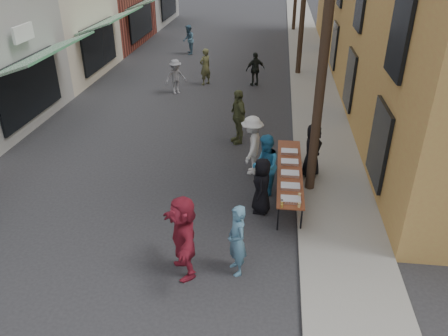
% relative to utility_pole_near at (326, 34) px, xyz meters
% --- Properties ---
extents(ground, '(120.00, 120.00, 0.00)m').
position_rel_utility_pole_near_xyz_m(ground, '(-4.30, -3.00, -4.50)').
color(ground, '#28282B').
rests_on(ground, ground).
extents(sidewalk, '(2.20, 60.00, 0.10)m').
position_rel_utility_pole_near_xyz_m(sidewalk, '(0.70, 12.00, -4.45)').
color(sidewalk, gray).
rests_on(sidewalk, ground).
extents(utility_pole_near, '(0.26, 0.26, 9.00)m').
position_rel_utility_pole_near_xyz_m(utility_pole_near, '(0.00, 0.00, 0.00)').
color(utility_pole_near, '#2D2116').
rests_on(utility_pole_near, ground).
extents(serving_table, '(0.70, 4.00, 0.75)m').
position_rel_utility_pole_near_xyz_m(serving_table, '(-0.62, -0.20, -3.79)').
color(serving_table, brown).
rests_on(serving_table, ground).
extents(catering_tray_sausage, '(0.50, 0.33, 0.08)m').
position_rel_utility_pole_near_xyz_m(catering_tray_sausage, '(-0.62, -1.85, -3.71)').
color(catering_tray_sausage, maroon).
rests_on(catering_tray_sausage, serving_table).
extents(catering_tray_foil_b, '(0.50, 0.33, 0.08)m').
position_rel_utility_pole_near_xyz_m(catering_tray_foil_b, '(-0.62, -1.20, -3.71)').
color(catering_tray_foil_b, '#B2B2B7').
rests_on(catering_tray_foil_b, serving_table).
extents(catering_tray_buns, '(0.50, 0.33, 0.08)m').
position_rel_utility_pole_near_xyz_m(catering_tray_buns, '(-0.62, -0.50, -3.71)').
color(catering_tray_buns, tan).
rests_on(catering_tray_buns, serving_table).
extents(catering_tray_foil_d, '(0.50, 0.33, 0.08)m').
position_rel_utility_pole_near_xyz_m(catering_tray_foil_d, '(-0.62, 0.20, -3.71)').
color(catering_tray_foil_d, '#B2B2B7').
rests_on(catering_tray_foil_d, serving_table).
extents(catering_tray_buns_end, '(0.50, 0.33, 0.08)m').
position_rel_utility_pole_near_xyz_m(catering_tray_buns_end, '(-0.62, 0.90, -3.71)').
color(catering_tray_buns_end, tan).
rests_on(catering_tray_buns_end, serving_table).
extents(condiment_jar_a, '(0.07, 0.07, 0.08)m').
position_rel_utility_pole_near_xyz_m(condiment_jar_a, '(-0.84, -2.15, -3.71)').
color(condiment_jar_a, '#A57F26').
rests_on(condiment_jar_a, serving_table).
extents(condiment_jar_b, '(0.07, 0.07, 0.08)m').
position_rel_utility_pole_near_xyz_m(condiment_jar_b, '(-0.84, -2.05, -3.71)').
color(condiment_jar_b, '#A57F26').
rests_on(condiment_jar_b, serving_table).
extents(condiment_jar_c, '(0.07, 0.07, 0.08)m').
position_rel_utility_pole_near_xyz_m(condiment_jar_c, '(-0.84, -1.95, -3.71)').
color(condiment_jar_c, '#A57F26').
rests_on(condiment_jar_c, serving_table).
extents(cup_stack, '(0.08, 0.08, 0.12)m').
position_rel_utility_pole_near_xyz_m(cup_stack, '(-0.42, -2.10, -3.69)').
color(cup_stack, tan).
rests_on(cup_stack, serving_table).
extents(guest_front_a, '(0.52, 0.78, 1.58)m').
position_rel_utility_pole_near_xyz_m(guest_front_a, '(-1.37, -1.24, -3.71)').
color(guest_front_a, black).
rests_on(guest_front_a, ground).
extents(guest_front_b, '(0.64, 0.73, 1.70)m').
position_rel_utility_pole_near_xyz_m(guest_front_b, '(-1.81, -3.73, -3.65)').
color(guest_front_b, teal).
rests_on(guest_front_b, ground).
extents(guest_front_c, '(0.80, 0.97, 1.83)m').
position_rel_utility_pole_near_xyz_m(guest_front_c, '(-1.32, -0.35, -3.58)').
color(guest_front_c, teal).
rests_on(guest_front_c, ground).
extents(guest_front_d, '(0.82, 1.28, 1.88)m').
position_rel_utility_pole_near_xyz_m(guest_front_d, '(-1.78, 0.90, -3.56)').
color(guest_front_d, silver).
rests_on(guest_front_d, ground).
extents(guest_front_e, '(0.95, 1.24, 1.97)m').
position_rel_utility_pole_near_xyz_m(guest_front_e, '(-2.40, 3.10, -3.52)').
color(guest_front_e, '#505732').
rests_on(guest_front_e, ground).
extents(guest_queue_back, '(1.26, 1.88, 1.94)m').
position_rel_utility_pole_near_xyz_m(guest_queue_back, '(-2.94, -3.88, -3.53)').
color(guest_queue_back, '#9F2236').
rests_on(guest_queue_back, ground).
extents(server, '(0.76, 0.94, 1.67)m').
position_rel_utility_pole_near_xyz_m(server, '(0.05, 0.77, -3.57)').
color(server, black).
rests_on(server, sidewalk).
extents(passerby_left, '(1.19, 1.09, 1.60)m').
position_rel_utility_pole_near_xyz_m(passerby_left, '(-5.78, 8.18, -3.70)').
color(passerby_left, gray).
rests_on(passerby_left, ground).
extents(passerby_mid, '(1.04, 0.76, 1.64)m').
position_rel_utility_pole_near_xyz_m(passerby_mid, '(-2.17, 9.81, -3.68)').
color(passerby_mid, black).
rests_on(passerby_mid, ground).
extents(passerby_right, '(0.74, 0.77, 1.79)m').
position_rel_utility_pole_near_xyz_m(passerby_right, '(-4.63, 9.71, -3.61)').
color(passerby_right, brown).
rests_on(passerby_right, ground).
extents(passerby_far, '(0.83, 0.98, 1.76)m').
position_rel_utility_pole_near_xyz_m(passerby_far, '(-6.62, 15.69, -3.62)').
color(passerby_far, '#476E89').
rests_on(passerby_far, ground).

